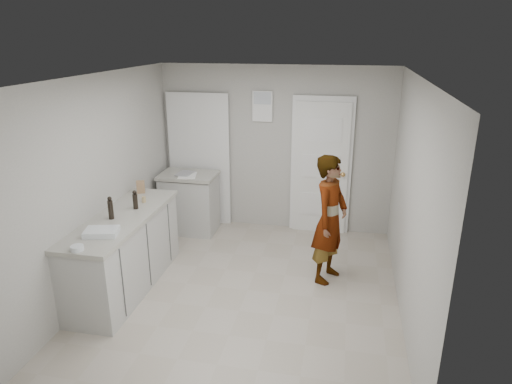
% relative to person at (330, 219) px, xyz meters
% --- Properties ---
extents(ground, '(4.00, 4.00, 0.00)m').
position_rel_person_xyz_m(ground, '(-0.91, -0.49, -0.80)').
color(ground, '#AA9F8F').
rests_on(ground, ground).
extents(room_shell, '(4.00, 4.00, 4.00)m').
position_rel_person_xyz_m(room_shell, '(-1.09, 1.46, 0.23)').
color(room_shell, '#A4A19B').
rests_on(room_shell, ground).
extents(main_counter, '(0.64, 1.96, 0.93)m').
position_rel_person_xyz_m(main_counter, '(-2.36, -0.69, -0.37)').
color(main_counter, '#BABAB5').
rests_on(main_counter, ground).
extents(side_counter, '(0.84, 0.61, 0.93)m').
position_rel_person_xyz_m(side_counter, '(-2.16, 1.06, -0.37)').
color(side_counter, '#BABAB5').
rests_on(side_counter, ground).
extents(person, '(0.56, 0.68, 1.59)m').
position_rel_person_xyz_m(person, '(0.00, 0.00, 0.00)').
color(person, silver).
rests_on(person, ground).
extents(cake_mix_box, '(0.11, 0.08, 0.17)m').
position_rel_person_xyz_m(cake_mix_box, '(-2.48, 0.11, 0.21)').
color(cake_mix_box, '#99724C').
rests_on(cake_mix_box, main_counter).
extents(spice_jar, '(0.05, 0.05, 0.07)m').
position_rel_person_xyz_m(spice_jar, '(-2.29, -0.21, 0.17)').
color(spice_jar, tan).
rests_on(spice_jar, main_counter).
extents(oil_cruet_a, '(0.06, 0.06, 0.23)m').
position_rel_person_xyz_m(oil_cruet_a, '(-2.30, -0.44, 0.24)').
color(oil_cruet_a, black).
rests_on(oil_cruet_a, main_counter).
extents(oil_cruet_b, '(0.06, 0.06, 0.27)m').
position_rel_person_xyz_m(oil_cruet_b, '(-2.43, -0.78, 0.26)').
color(oil_cruet_b, black).
rests_on(oil_cruet_b, main_counter).
extents(baking_dish, '(0.39, 0.31, 0.06)m').
position_rel_person_xyz_m(baking_dish, '(-2.32, -1.20, 0.16)').
color(baking_dish, silver).
rests_on(baking_dish, main_counter).
extents(egg_bowl, '(0.13, 0.13, 0.05)m').
position_rel_person_xyz_m(egg_bowl, '(-2.36, -1.59, 0.15)').
color(egg_bowl, silver).
rests_on(egg_bowl, main_counter).
extents(papers, '(0.32, 0.37, 0.01)m').
position_rel_person_xyz_m(papers, '(-2.14, 0.97, 0.13)').
color(papers, white).
rests_on(papers, side_counter).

